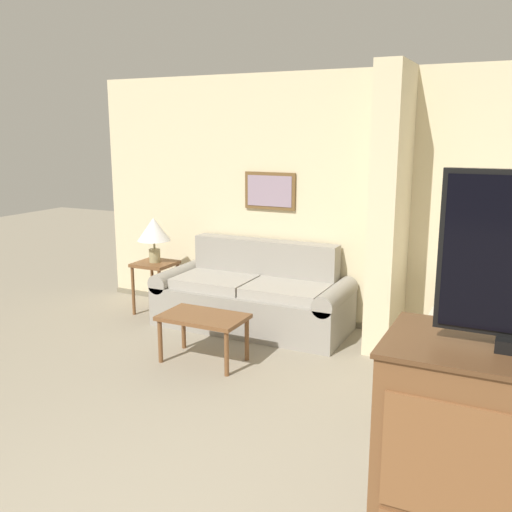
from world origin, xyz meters
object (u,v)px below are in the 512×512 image
object	(u,v)px
table_lamp	(154,231)
backpack	(511,305)
coffee_table	(203,321)
couch	(254,297)

from	to	relation	value
table_lamp	backpack	bearing A→B (deg)	-11.07
coffee_table	backpack	xyz separation A→B (m)	(2.44, 0.27, 0.40)
coffee_table	table_lamp	bearing A→B (deg)	140.95
coffee_table	backpack	size ratio (longest dim) A/B	1.78
coffee_table	backpack	bearing A→B (deg)	6.24
coffee_table	couch	bearing A→B (deg)	90.80
table_lamp	backpack	distance (m)	3.72
coffee_table	backpack	distance (m)	2.49
couch	coffee_table	distance (m)	1.04
coffee_table	table_lamp	xyz separation A→B (m)	(-1.21, 0.98, 0.56)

